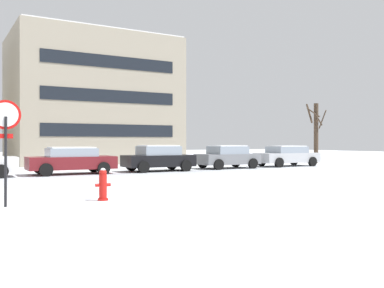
{
  "coord_description": "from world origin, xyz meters",
  "views": [
    {
      "loc": [
        -3.83,
        -14.44,
        1.69
      ],
      "look_at": [
        7.3,
        4.71,
        1.56
      ],
      "focal_mm": 40.48,
      "sensor_mm": 36.0,
      "label": 1
    }
  ],
  "objects_px": {
    "parked_car_gray": "(228,157)",
    "parked_car_maroon": "(72,160)",
    "parked_car_black": "(158,158)",
    "parked_car_silver": "(287,156)",
    "fire_hydrant": "(103,184)",
    "stop_sign": "(6,132)"
  },
  "relations": [
    {
      "from": "parked_car_maroon",
      "to": "parked_car_black",
      "type": "bearing_deg",
      "value": -2.34
    },
    {
      "from": "fire_hydrant",
      "to": "parked_car_maroon",
      "type": "distance_m",
      "value": 10.53
    },
    {
      "from": "parked_car_black",
      "to": "fire_hydrant",
      "type": "bearing_deg",
      "value": -123.23
    },
    {
      "from": "stop_sign",
      "to": "parked_car_maroon",
      "type": "distance_m",
      "value": 11.29
    },
    {
      "from": "parked_car_maroon",
      "to": "parked_car_black",
      "type": "distance_m",
      "value": 4.86
    },
    {
      "from": "parked_car_maroon",
      "to": "parked_car_silver",
      "type": "bearing_deg",
      "value": -0.55
    },
    {
      "from": "parked_car_maroon",
      "to": "parked_car_silver",
      "type": "height_order",
      "value": "parked_car_maroon"
    },
    {
      "from": "stop_sign",
      "to": "parked_car_black",
      "type": "distance_m",
      "value": 13.77
    },
    {
      "from": "parked_car_black",
      "to": "parked_car_gray",
      "type": "bearing_deg",
      "value": 1.6
    },
    {
      "from": "parked_car_silver",
      "to": "parked_car_gray",
      "type": "bearing_deg",
      "value": 179.09
    },
    {
      "from": "parked_car_black",
      "to": "parked_car_gray",
      "type": "height_order",
      "value": "parked_car_black"
    },
    {
      "from": "fire_hydrant",
      "to": "stop_sign",
      "type": "bearing_deg",
      "value": 179.27
    },
    {
      "from": "fire_hydrant",
      "to": "parked_car_silver",
      "type": "bearing_deg",
      "value": 31.99
    },
    {
      "from": "parked_car_gray",
      "to": "parked_car_maroon",
      "type": "bearing_deg",
      "value": 179.63
    },
    {
      "from": "stop_sign",
      "to": "parked_car_black",
      "type": "xyz_separation_m",
      "value": [
        9.24,
        10.14,
        -1.18
      ]
    },
    {
      "from": "stop_sign",
      "to": "fire_hydrant",
      "type": "distance_m",
      "value": 2.96
    },
    {
      "from": "parked_car_gray",
      "to": "parked_car_black",
      "type": "bearing_deg",
      "value": -178.4
    },
    {
      "from": "parked_car_maroon",
      "to": "fire_hydrant",
      "type": "bearing_deg",
      "value": -99.88
    },
    {
      "from": "parked_car_maroon",
      "to": "parked_car_silver",
      "type": "distance_m",
      "value": 14.57
    },
    {
      "from": "parked_car_black",
      "to": "parked_car_silver",
      "type": "bearing_deg",
      "value": 0.34
    },
    {
      "from": "parked_car_black",
      "to": "parked_car_silver",
      "type": "xyz_separation_m",
      "value": [
        9.72,
        0.06,
        -0.03
      ]
    },
    {
      "from": "stop_sign",
      "to": "fire_hydrant",
      "type": "xyz_separation_m",
      "value": [
        2.57,
        -0.03,
        -1.47
      ]
    }
  ]
}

